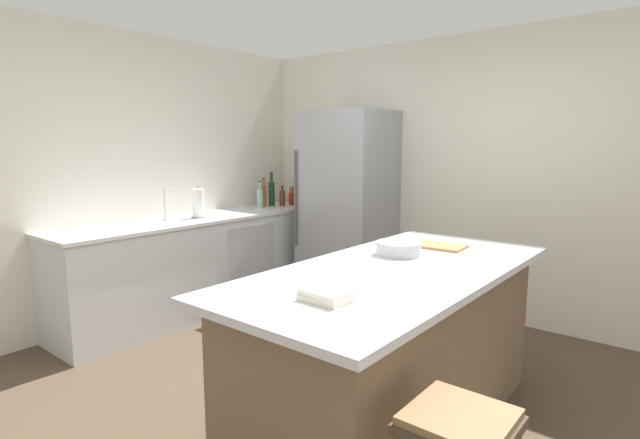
{
  "coord_description": "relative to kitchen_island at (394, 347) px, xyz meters",
  "views": [
    {
      "loc": [
        1.71,
        -2.16,
        1.6
      ],
      "look_at": [
        -0.74,
        0.86,
        1.0
      ],
      "focal_mm": 27.27,
      "sensor_mm": 36.0,
      "label": 1
    }
  ],
  "objects": [
    {
      "name": "sink_faucet",
      "position": [
        -2.53,
        0.23,
        0.6
      ],
      "size": [
        0.15,
        0.05,
        0.3
      ],
      "color": "silver",
      "rests_on": "counter_run_left"
    },
    {
      "name": "paper_towel_roll",
      "position": [
        -2.44,
        0.52,
        0.58
      ],
      "size": [
        0.14,
        0.14,
        0.31
      ],
      "color": "gray",
      "rests_on": "counter_run_left"
    },
    {
      "name": "hot_sauce_bottle",
      "position": [
        -2.43,
        1.79,
        0.53
      ],
      "size": [
        0.05,
        0.05,
        0.2
      ],
      "color": "red",
      "rests_on": "counter_run_left"
    },
    {
      "name": "wall_rear",
      "position": [
        -0.4,
        2.13,
        0.83
      ],
      "size": [
        6.0,
        0.1,
        2.6
      ],
      "primitive_type": "cube",
      "color": "silver",
      "rests_on": "ground_plane"
    },
    {
      "name": "kitchen_island",
      "position": [
        0.0,
        0.0,
        0.0
      ],
      "size": [
        1.01,
        2.18,
        0.93
      ],
      "color": "#7A6047",
      "rests_on": "ground_plane"
    },
    {
      "name": "counter_run_left",
      "position": [
        -2.48,
        0.58,
        -0.01
      ],
      "size": [
        0.67,
        2.84,
        0.92
      ],
      "color": "silver",
      "rests_on": "ground_plane"
    },
    {
      "name": "refrigerator",
      "position": [
        -1.59,
        1.73,
        0.5
      ],
      "size": [
        0.85,
        0.73,
        1.93
      ],
      "color": "#93969B",
      "rests_on": "ground_plane"
    },
    {
      "name": "ground_plane",
      "position": [
        -0.4,
        -0.12,
        -0.47
      ],
      "size": [
        7.2,
        7.2,
        0.0
      ],
      "primitive_type": "plane",
      "color": "#4C3D2D"
    },
    {
      "name": "cutting_board",
      "position": [
        -0.06,
        0.65,
        0.47
      ],
      "size": [
        0.34,
        0.24,
        0.02
      ],
      "color": "#9E7042",
      "rests_on": "kitchen_island"
    },
    {
      "name": "syrup_bottle",
      "position": [
        -2.46,
        1.68,
        0.54
      ],
      "size": [
        0.06,
        0.06,
        0.23
      ],
      "color": "#5B3319",
      "rests_on": "counter_run_left"
    },
    {
      "name": "whiskey_bottle",
      "position": [
        -2.43,
        1.88,
        0.56
      ],
      "size": [
        0.08,
        0.08,
        0.3
      ],
      "color": "brown",
      "rests_on": "counter_run_left"
    },
    {
      "name": "mixing_bowl",
      "position": [
        -0.15,
        0.29,
        0.5
      ],
      "size": [
        0.28,
        0.28,
        0.08
      ],
      "color": "#B2B5BA",
      "rests_on": "kitchen_island"
    },
    {
      "name": "wall_left",
      "position": [
        -2.85,
        -0.12,
        0.83
      ],
      "size": [
        0.1,
        6.0,
        2.6
      ],
      "primitive_type": "cube",
      "color": "silver",
      "rests_on": "ground_plane"
    },
    {
      "name": "gin_bottle",
      "position": [
        -2.53,
        1.41,
        0.56
      ],
      "size": [
        0.07,
        0.07,
        0.29
      ],
      "color": "#8CB79E",
      "rests_on": "counter_run_left"
    },
    {
      "name": "cookbook_stack",
      "position": [
        0.06,
        -0.69,
        0.48
      ],
      "size": [
        0.22,
        0.16,
        0.05
      ],
      "color": "silver",
      "rests_on": "kitchen_island"
    },
    {
      "name": "vinegar_bottle",
      "position": [
        -2.56,
        1.49,
        0.58
      ],
      "size": [
        0.06,
        0.06,
        0.32
      ],
      "color": "#994C23",
      "rests_on": "counter_run_left"
    },
    {
      "name": "wine_bottle",
      "position": [
        -2.55,
        1.6,
        0.6
      ],
      "size": [
        0.07,
        0.07,
        0.38
      ],
      "color": "#19381E",
      "rests_on": "counter_run_left"
    }
  ]
}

